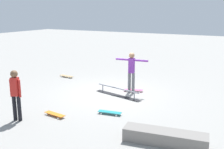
{
  "coord_description": "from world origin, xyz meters",
  "views": [
    {
      "loc": [
        -5.15,
        9.47,
        3.4
      ],
      "look_at": [
        -0.37,
        0.63,
        1.0
      ],
      "focal_mm": 42.94,
      "sensor_mm": 36.0,
      "label": 1
    }
  ],
  "objects_px": {
    "skater_main": "(131,70)",
    "loose_skateboard_teal": "(110,112)",
    "grind_rail": "(118,92)",
    "bystander_red_shirt": "(16,93)",
    "skateboard_main": "(133,90)",
    "skate_ledge": "(165,137)",
    "loose_skateboard_natural": "(66,76)",
    "loose_skateboard_orange": "(55,114)"
  },
  "relations": [
    {
      "from": "skate_ledge",
      "to": "loose_skateboard_teal",
      "type": "distance_m",
      "value": 2.52
    },
    {
      "from": "grind_rail",
      "to": "skateboard_main",
      "type": "height_order",
      "value": "grind_rail"
    },
    {
      "from": "skater_main",
      "to": "loose_skateboard_teal",
      "type": "distance_m",
      "value": 2.75
    },
    {
      "from": "bystander_red_shirt",
      "to": "skate_ledge",
      "type": "bearing_deg",
      "value": -7.43
    },
    {
      "from": "skater_main",
      "to": "bystander_red_shirt",
      "type": "bearing_deg",
      "value": 59.75
    },
    {
      "from": "skate_ledge",
      "to": "skater_main",
      "type": "relative_size",
      "value": 1.26
    },
    {
      "from": "skater_main",
      "to": "skateboard_main",
      "type": "height_order",
      "value": "skater_main"
    },
    {
      "from": "grind_rail",
      "to": "loose_skateboard_orange",
      "type": "relative_size",
      "value": 2.75
    },
    {
      "from": "bystander_red_shirt",
      "to": "loose_skateboard_teal",
      "type": "height_order",
      "value": "bystander_red_shirt"
    },
    {
      "from": "skateboard_main",
      "to": "loose_skateboard_orange",
      "type": "relative_size",
      "value": 1.0
    },
    {
      "from": "bystander_red_shirt",
      "to": "loose_skateboard_teal",
      "type": "distance_m",
      "value": 3.08
    },
    {
      "from": "skater_main",
      "to": "skateboard_main",
      "type": "bearing_deg",
      "value": -100.87
    },
    {
      "from": "skate_ledge",
      "to": "loose_skateboard_orange",
      "type": "distance_m",
      "value": 3.78
    },
    {
      "from": "loose_skateboard_natural",
      "to": "bystander_red_shirt",
      "type": "bearing_deg",
      "value": 117.47
    },
    {
      "from": "grind_rail",
      "to": "loose_skateboard_natural",
      "type": "distance_m",
      "value": 4.07
    },
    {
      "from": "grind_rail",
      "to": "bystander_red_shirt",
      "type": "relative_size",
      "value": 1.37
    },
    {
      "from": "grind_rail",
      "to": "skateboard_main",
      "type": "distance_m",
      "value": 0.9
    },
    {
      "from": "skater_main",
      "to": "loose_skateboard_natural",
      "type": "height_order",
      "value": "skater_main"
    },
    {
      "from": "grind_rail",
      "to": "skate_ledge",
      "type": "relative_size",
      "value": 1.04
    },
    {
      "from": "skater_main",
      "to": "skateboard_main",
      "type": "distance_m",
      "value": 0.95
    },
    {
      "from": "skater_main",
      "to": "loose_skateboard_orange",
      "type": "distance_m",
      "value": 3.87
    },
    {
      "from": "skateboard_main",
      "to": "grind_rail",
      "type": "bearing_deg",
      "value": -131.77
    },
    {
      "from": "loose_skateboard_orange",
      "to": "loose_skateboard_natural",
      "type": "bearing_deg",
      "value": -49.53
    },
    {
      "from": "skate_ledge",
      "to": "skateboard_main",
      "type": "distance_m",
      "value": 4.68
    },
    {
      "from": "skater_main",
      "to": "loose_skateboard_teal",
      "type": "relative_size",
      "value": 2.1
    },
    {
      "from": "skate_ledge",
      "to": "skater_main",
      "type": "bearing_deg",
      "value": -54.45
    },
    {
      "from": "skater_main",
      "to": "bystander_red_shirt",
      "type": "xyz_separation_m",
      "value": [
        1.95,
        4.41,
        -0.08
      ]
    },
    {
      "from": "skate_ledge",
      "to": "grind_rail",
      "type": "bearing_deg",
      "value": -46.01
    },
    {
      "from": "skate_ledge",
      "to": "loose_skateboard_natural",
      "type": "height_order",
      "value": "skate_ledge"
    },
    {
      "from": "grind_rail",
      "to": "skate_ledge",
      "type": "xyz_separation_m",
      "value": [
        -2.94,
        3.05,
        0.04
      ]
    },
    {
      "from": "grind_rail",
      "to": "bystander_red_shirt",
      "type": "xyz_separation_m",
      "value": [
        1.63,
        3.78,
        0.78
      ]
    },
    {
      "from": "skateboard_main",
      "to": "loose_skateboard_teal",
      "type": "height_order",
      "value": "same"
    },
    {
      "from": "loose_skateboard_natural",
      "to": "loose_skateboard_teal",
      "type": "distance_m",
      "value": 5.63
    },
    {
      "from": "skateboard_main",
      "to": "loose_skateboard_teal",
      "type": "xyz_separation_m",
      "value": [
        -0.35,
        2.76,
        0.0
      ]
    },
    {
      "from": "loose_skateboard_orange",
      "to": "skater_main",
      "type": "bearing_deg",
      "value": -100.96
    },
    {
      "from": "skateboard_main",
      "to": "skate_ledge",
      "type": "bearing_deg",
      "value": -76.0
    },
    {
      "from": "skate_ledge",
      "to": "bystander_red_shirt",
      "type": "height_order",
      "value": "bystander_red_shirt"
    },
    {
      "from": "grind_rail",
      "to": "skater_main",
      "type": "distance_m",
      "value": 1.11
    },
    {
      "from": "skate_ledge",
      "to": "loose_skateboard_natural",
      "type": "bearing_deg",
      "value": -34.01
    },
    {
      "from": "skate_ledge",
      "to": "loose_skateboard_teal",
      "type": "bearing_deg",
      "value": -26.3
    },
    {
      "from": "skate_ledge",
      "to": "loose_skateboard_orange",
      "type": "bearing_deg",
      "value": -1.54
    },
    {
      "from": "grind_rail",
      "to": "bystander_red_shirt",
      "type": "distance_m",
      "value": 4.19
    }
  ]
}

